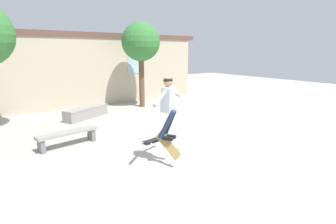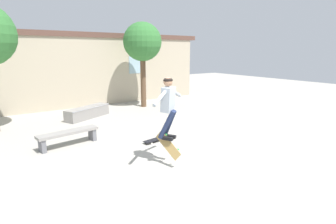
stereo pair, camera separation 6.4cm
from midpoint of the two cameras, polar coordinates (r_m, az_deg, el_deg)
ground_plane at (r=6.43m, az=6.44°, el=-11.49°), size 40.00×40.00×0.00m
building_backdrop at (r=13.43m, az=-17.98°, el=8.95°), size 13.51×0.52×4.67m
tree_right at (r=12.73m, az=-5.45°, el=14.77°), size 1.80×1.80×4.00m
park_bench at (r=8.04m, az=-20.64°, el=-4.69°), size 1.74×0.62×0.44m
skate_ledge at (r=11.17m, az=-16.93°, el=-0.08°), size 2.01×1.36×0.46m
skater at (r=6.05m, az=0.31°, el=2.05°), size 1.26×0.79×1.46m
skateboard_flipping at (r=6.23m, az=0.35°, el=-7.25°), size 0.28×0.74×0.60m
skateboard_resting at (r=7.96m, az=-2.42°, el=-5.95°), size 0.86×0.35×0.08m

